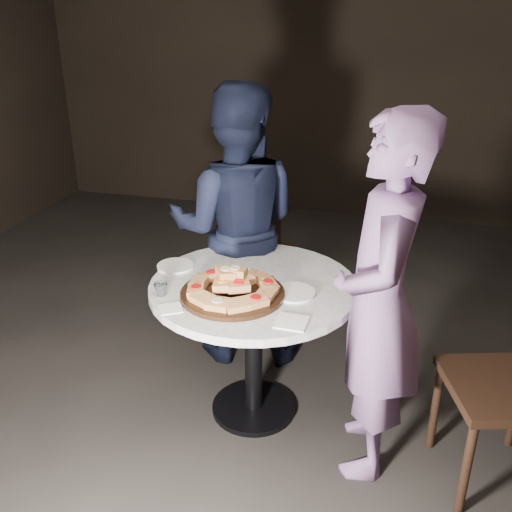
{
  "coord_description": "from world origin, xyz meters",
  "views": [
    {
      "loc": [
        0.75,
        -2.37,
        2.09
      ],
      "look_at": [
        0.09,
        0.17,
        0.92
      ],
      "focal_mm": 40.0,
      "sensor_mm": 36.0,
      "label": 1
    }
  ],
  "objects_px": {
    "chair_far": "(256,250)",
    "diner_navy": "(236,227)",
    "table": "(254,309)",
    "serving_board": "(233,294)",
    "focaccia_pile": "(232,285)",
    "diner_teal": "(379,303)",
    "water_glass": "(161,289)"
  },
  "relations": [
    {
      "from": "chair_far",
      "to": "diner_navy",
      "type": "distance_m",
      "value": 0.59
    },
    {
      "from": "diner_teal",
      "to": "table",
      "type": "bearing_deg",
      "value": -111.59
    },
    {
      "from": "focaccia_pile",
      "to": "chair_far",
      "type": "xyz_separation_m",
      "value": [
        -0.2,
        1.2,
        -0.34
      ]
    },
    {
      "from": "focaccia_pile",
      "to": "diner_teal",
      "type": "xyz_separation_m",
      "value": [
        0.7,
        -0.04,
        0.02
      ]
    },
    {
      "from": "chair_far",
      "to": "diner_navy",
      "type": "height_order",
      "value": "diner_navy"
    },
    {
      "from": "table",
      "to": "focaccia_pile",
      "type": "height_order",
      "value": "focaccia_pile"
    },
    {
      "from": "table",
      "to": "diner_teal",
      "type": "xyz_separation_m",
      "value": [
        0.63,
        -0.19,
        0.22
      ]
    },
    {
      "from": "diner_navy",
      "to": "focaccia_pile",
      "type": "bearing_deg",
      "value": 94.87
    },
    {
      "from": "serving_board",
      "to": "focaccia_pile",
      "type": "relative_size",
      "value": 1.14
    },
    {
      "from": "focaccia_pile",
      "to": "diner_navy",
      "type": "bearing_deg",
      "value": 105.1
    },
    {
      "from": "table",
      "to": "water_glass",
      "type": "distance_m",
      "value": 0.5
    },
    {
      "from": "table",
      "to": "serving_board",
      "type": "distance_m",
      "value": 0.23
    },
    {
      "from": "diner_navy",
      "to": "diner_teal",
      "type": "distance_m",
      "value": 1.17
    },
    {
      "from": "water_glass",
      "to": "diner_navy",
      "type": "bearing_deg",
      "value": 80.3
    },
    {
      "from": "table",
      "to": "water_glass",
      "type": "xyz_separation_m",
      "value": [
        -0.4,
        -0.23,
        0.18
      ]
    },
    {
      "from": "water_glass",
      "to": "diner_navy",
      "type": "xyz_separation_m",
      "value": [
        0.14,
        0.81,
        0.03
      ]
    },
    {
      "from": "serving_board",
      "to": "diner_navy",
      "type": "height_order",
      "value": "diner_navy"
    },
    {
      "from": "water_glass",
      "to": "diner_navy",
      "type": "height_order",
      "value": "diner_navy"
    },
    {
      "from": "focaccia_pile",
      "to": "water_glass",
      "type": "distance_m",
      "value": 0.35
    },
    {
      "from": "chair_far",
      "to": "diner_teal",
      "type": "xyz_separation_m",
      "value": [
        0.89,
        -1.24,
        0.36
      ]
    },
    {
      "from": "serving_board",
      "to": "focaccia_pile",
      "type": "bearing_deg",
      "value": 124.12
    },
    {
      "from": "chair_far",
      "to": "diner_teal",
      "type": "distance_m",
      "value": 1.57
    },
    {
      "from": "chair_far",
      "to": "focaccia_pile",
      "type": "bearing_deg",
      "value": 100.99
    },
    {
      "from": "serving_board",
      "to": "water_glass",
      "type": "bearing_deg",
      "value": -166.31
    },
    {
      "from": "table",
      "to": "serving_board",
      "type": "xyz_separation_m",
      "value": [
        -0.06,
        -0.15,
        0.16
      ]
    },
    {
      "from": "table",
      "to": "diner_teal",
      "type": "height_order",
      "value": "diner_teal"
    },
    {
      "from": "serving_board",
      "to": "chair_far",
      "type": "distance_m",
      "value": 1.26
    },
    {
      "from": "serving_board",
      "to": "focaccia_pile",
      "type": "height_order",
      "value": "focaccia_pile"
    },
    {
      "from": "table",
      "to": "chair_far",
      "type": "bearing_deg",
      "value": 104.11
    },
    {
      "from": "diner_teal",
      "to": "water_glass",
      "type": "bearing_deg",
      "value": -92.35
    },
    {
      "from": "water_glass",
      "to": "focaccia_pile",
      "type": "bearing_deg",
      "value": 14.22
    },
    {
      "from": "diner_navy",
      "to": "diner_teal",
      "type": "bearing_deg",
      "value": 129.21
    }
  ]
}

